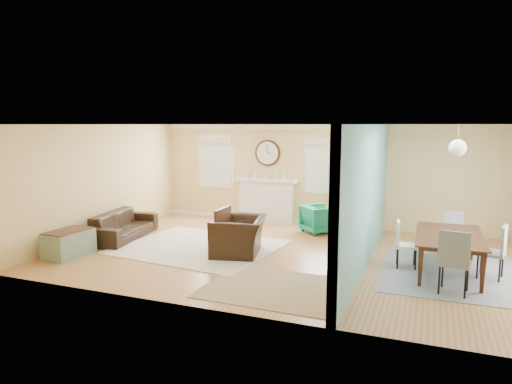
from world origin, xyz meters
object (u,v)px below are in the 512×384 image
eames_chair (239,236)px  green_chair (319,219)px  dining_table (451,254)px  sofa (123,225)px  credenza (358,226)px

eames_chair → green_chair: eames_chair is taller
dining_table → eames_chair: bearing=92.5°
eames_chair → sofa: bearing=-107.6°
green_chair → credenza: credenza is taller
sofa → credenza: (5.14, 1.41, 0.10)m
dining_table → sofa: bearing=88.9°
eames_chair → dining_table: bearing=80.6°
credenza → dining_table: bearing=-38.2°
green_chair → dining_table: 3.60m
eames_chair → dining_table: eames_chair is taller
green_chair → sofa: bearing=72.6°
green_chair → dining_table: bearing=-172.5°
sofa → eames_chair: 3.03m
eames_chair → credenza: size_ratio=0.71×
green_chair → credenza: 1.30m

